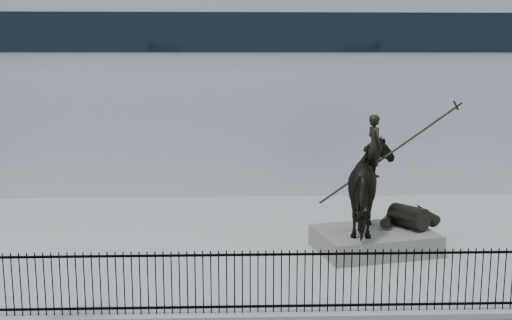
{
  "coord_description": "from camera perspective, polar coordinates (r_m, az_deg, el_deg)",
  "views": [
    {
      "loc": [
        -1.76,
        -11.82,
        5.98
      ],
      "look_at": [
        -1.17,
        6.0,
        2.93
      ],
      "focal_mm": 42.0,
      "sensor_mm": 36.0,
      "label": 1
    }
  ],
  "objects": [
    {
      "name": "plaza",
      "position": [
        19.81,
        3.32,
        -7.65
      ],
      "size": [
        30.0,
        12.0,
        0.15
      ],
      "primitive_type": "cube",
      "color": "#959592",
      "rests_on": "ground"
    },
    {
      "name": "building",
      "position": [
        31.91,
        1.28,
        7.05
      ],
      "size": [
        44.0,
        14.0,
        9.0
      ],
      "primitive_type": "cube",
      "color": "silver",
      "rests_on": "ground"
    },
    {
      "name": "picket_fence",
      "position": [
        14.14,
        5.49,
        -11.39
      ],
      "size": [
        22.1,
        0.1,
        1.5
      ],
      "color": "black",
      "rests_on": "plaza"
    },
    {
      "name": "statue_plinth",
      "position": [
        18.77,
        11.22,
        -7.55
      ],
      "size": [
        3.87,
        3.06,
        0.64
      ],
      "primitive_type": "cube",
      "rotation": [
        0.0,
        0.0,
        0.22
      ],
      "color": "#595651",
      "rests_on": "plaza"
    },
    {
      "name": "equestrian_statue",
      "position": [
        18.38,
        11.58,
        -2.55
      ],
      "size": [
        4.3,
        3.16,
        3.73
      ],
      "rotation": [
        0.0,
        0.0,
        0.22
      ],
      "color": "black",
      "rests_on": "statue_plinth"
    }
  ]
}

